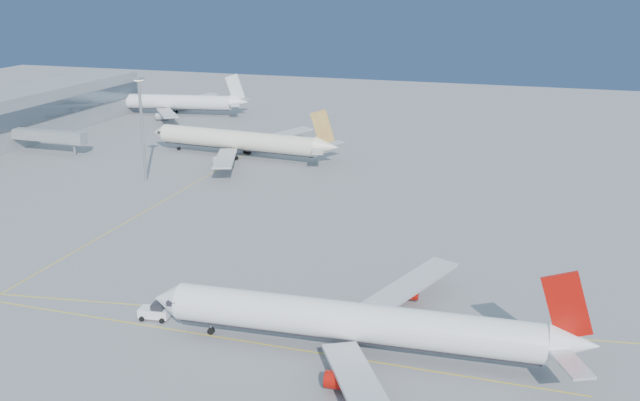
% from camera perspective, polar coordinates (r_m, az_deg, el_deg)
% --- Properties ---
extents(ground, '(500.00, 500.00, 0.00)m').
position_cam_1_polar(ground, '(115.59, -5.06, -7.69)').
color(ground, slate).
rests_on(ground, ground).
extents(terminal, '(18.40, 110.00, 15.00)m').
position_cam_1_polar(terminal, '(242.73, -22.94, 6.27)').
color(terminal, gray).
rests_on(terminal, ground).
extents(jet_bridge, '(23.60, 3.60, 6.90)m').
position_cam_1_polar(jet_bridge, '(219.64, -20.64, 4.85)').
color(jet_bridge, gray).
rests_on(jet_bridge, ground).
extents(taxiway_lines, '(118.86, 140.00, 0.02)m').
position_cam_1_polar(taxiway_lines, '(126.67, -10.15, -5.57)').
color(taxiway_lines, yellow).
rests_on(taxiway_lines, ground).
extents(airliner_virgin, '(60.89, 54.65, 15.02)m').
position_cam_1_polar(airliner_virgin, '(97.25, 3.38, -9.79)').
color(airliner_virgin, white).
rests_on(airliner_virgin, ground).
extents(airliner_etihad, '(59.39, 54.64, 15.49)m').
position_cam_1_polar(airliner_etihad, '(203.01, -6.30, 4.78)').
color(airliner_etihad, beige).
rests_on(airliner_etihad, ground).
extents(airliner_third, '(58.01, 52.89, 15.60)m').
position_cam_1_polar(airliner_third, '(270.81, -11.76, 7.72)').
color(airliner_third, white).
rests_on(airliner_third, ground).
extents(pushback_tug, '(4.77, 3.23, 2.55)m').
position_cam_1_polar(pushback_tug, '(110.57, -13.03, -8.65)').
color(pushback_tug, white).
rests_on(pushback_tug, ground).
extents(light_mast, '(2.23, 2.23, 25.83)m').
position_cam_1_polar(light_mast, '(180.81, -14.08, 6.20)').
color(light_mast, gray).
rests_on(light_mast, ground).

